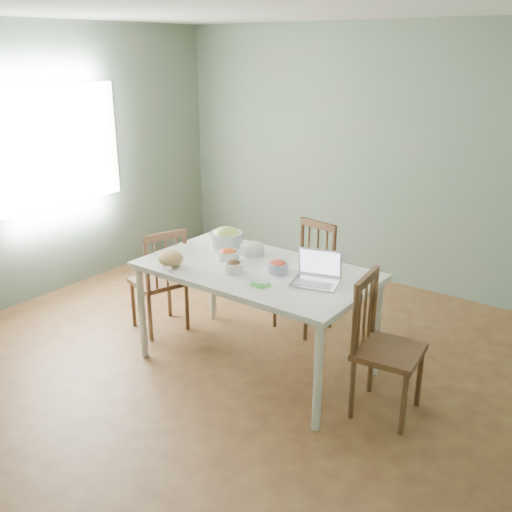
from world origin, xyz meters
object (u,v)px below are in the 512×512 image
Objects in this scene: bowl_squash at (226,237)px; dining_table at (256,317)px; bread_boule at (171,259)px; chair_far at (303,278)px; laptop at (315,269)px; chair_left at (158,279)px; chair_right at (389,348)px.

dining_table is at bearing -27.80° from bowl_squash.
chair_far is at bearing 66.33° from bread_boule.
laptop is (0.58, -0.80, 0.46)m from chair_far.
chair_far is 1.01× the size of chair_left.
chair_right is 3.61× the size of bowl_squash.
laptop is at bearing 107.62° from chair_left.
chair_right is at bearing 1.02° from dining_table.
bowl_squash is at bearing 149.86° from laptop.
bread_boule is at bearing -105.13° from chair_far.
chair_left is 3.48× the size of bowl_squash.
chair_left is 2.21m from chair_right.
bowl_squash reaches higher than bread_boule.
chair_far is 1.40m from chair_right.
chair_right reaches higher than chair_left.
dining_table is 9.36× the size of bread_boule.
laptop is (1.08, 0.35, 0.05)m from bread_boule.
laptop is (0.53, -0.01, 0.53)m from dining_table.
chair_right is at bearing -8.83° from bowl_squash.
dining_table is 1.12m from chair_right.
chair_right is at bearing 108.38° from chair_left.
laptop reaches higher than bread_boule.
dining_table is 1.85× the size of chair_left.
bowl_squash is (-1.64, 0.25, 0.42)m from chair_right.
bowl_squash is (-0.52, 0.27, 0.50)m from dining_table.
chair_left is at bearing 164.52° from laptop.
bread_boule is at bearing -147.53° from dining_table.
chair_right is at bearing -24.74° from chair_far.
chair_far is 1.30m from chair_left.
bowl_squash reaches higher than chair_far.
bread_boule reaches higher than dining_table.
bread_boule is 0.59× the size of laptop.
bread_boule is 1.14m from laptop.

